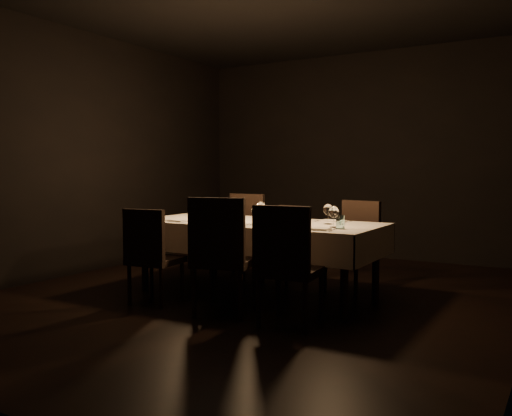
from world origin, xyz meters
The scene contains 14 objects.
room centered at (0.00, 0.00, 1.50)m, with size 5.01×6.01×3.01m.
dining_table centered at (0.00, 0.00, 0.69)m, with size 2.52×1.12×0.76m.
chair_near_left centered at (-0.67, -0.83, 0.51)m, with size 0.49×0.49×0.92m.
place_setting_near_left centered at (-0.65, -0.22, 0.83)m, with size 0.31×0.39×0.17m.
chair_near_center centered at (0.14, -0.83, 0.57)m, with size 0.61×0.61×1.05m.
place_setting_near_center centered at (0.07, -0.22, 0.83)m, with size 0.31×0.39×0.17m.
chair_near_right centered at (0.79, -0.84, 0.55)m, with size 0.53×0.53×1.00m.
place_setting_near_right centered at (0.90, -0.22, 0.84)m, with size 0.36×0.42×0.20m.
chair_far_left centered at (-0.70, 0.85, 0.54)m, with size 0.48×0.48×0.99m.
place_setting_far_left centered at (-0.79, 0.22, 0.83)m, with size 0.33×0.40×0.18m.
chair_far_center centered at (-0.04, 0.79, 0.49)m, with size 0.49×0.49×0.87m.
place_setting_far_center centered at (-0.01, 0.22, 0.84)m, with size 0.36×0.42×0.20m.
chair_far_right centered at (0.78, 0.75, 0.53)m, with size 0.54×0.54×0.96m.
place_setting_far_right centered at (0.74, 0.22, 0.84)m, with size 0.36×0.42×0.20m.
Camera 1 is at (2.78, -4.71, 1.28)m, focal length 38.00 mm.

